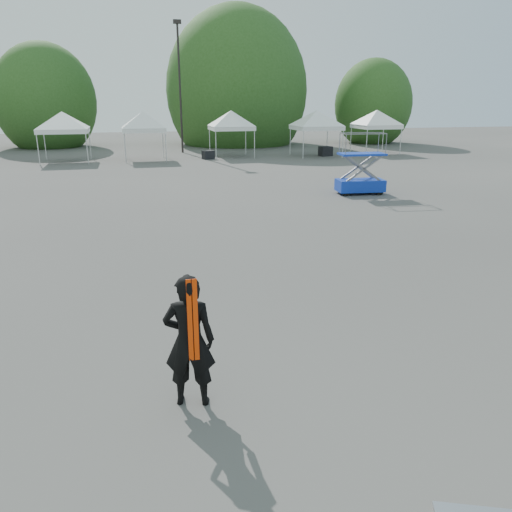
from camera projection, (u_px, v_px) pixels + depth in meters
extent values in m
plane|color=#474442|center=(204.00, 317.00, 9.87)|extent=(120.00, 120.00, 0.00)
cylinder|color=black|center=(180.00, 91.00, 38.74)|extent=(0.16, 0.16, 9.50)
cube|color=black|center=(177.00, 22.00, 37.27)|extent=(0.60, 0.25, 0.30)
cylinder|color=#382314|center=(50.00, 134.00, 44.67)|extent=(0.36, 0.36, 2.27)
ellipsoid|color=#284F1A|center=(46.00, 101.00, 43.83)|extent=(4.16, 4.16, 4.78)
cylinder|color=#382314|center=(237.00, 129.00, 47.62)|extent=(0.36, 0.36, 2.80)
ellipsoid|color=#284F1A|center=(237.00, 91.00, 46.58)|extent=(5.12, 5.12, 5.89)
cylinder|color=#382314|center=(371.00, 132.00, 48.89)|extent=(0.36, 0.36, 2.10)
ellipsoid|color=#284F1A|center=(373.00, 104.00, 48.12)|extent=(3.84, 3.84, 4.42)
cylinder|color=silver|center=(38.00, 149.00, 32.35)|extent=(0.06, 0.06, 2.00)
cylinder|color=silver|center=(87.00, 148.00, 33.06)|extent=(0.06, 0.06, 2.00)
cylinder|color=silver|center=(45.00, 145.00, 35.16)|extent=(0.06, 0.06, 2.00)
cylinder|color=silver|center=(90.00, 144.00, 35.86)|extent=(0.06, 0.06, 2.00)
cube|color=white|center=(64.00, 131.00, 33.78)|extent=(3.23, 3.23, 0.30)
pyramid|color=white|center=(61.00, 111.00, 33.41)|extent=(4.57, 4.57, 1.10)
cylinder|color=silver|center=(125.00, 148.00, 33.44)|extent=(0.06, 0.06, 2.00)
cylinder|color=silver|center=(166.00, 147.00, 34.07)|extent=(0.06, 0.06, 2.00)
cylinder|color=silver|center=(125.00, 144.00, 35.94)|extent=(0.06, 0.06, 2.00)
cylinder|color=silver|center=(163.00, 144.00, 36.57)|extent=(0.06, 0.06, 2.00)
cube|color=white|center=(144.00, 130.00, 34.68)|extent=(2.91, 2.91, 0.30)
pyramid|color=white|center=(143.00, 111.00, 34.30)|extent=(4.12, 4.12, 1.10)
cylinder|color=silver|center=(216.00, 145.00, 35.51)|extent=(0.06, 0.06, 2.00)
cylinder|color=silver|center=(255.00, 144.00, 36.17)|extent=(0.06, 0.06, 2.00)
cylinder|color=silver|center=(210.00, 142.00, 38.14)|extent=(0.06, 0.06, 2.00)
cylinder|color=silver|center=(246.00, 141.00, 38.80)|extent=(0.06, 0.06, 2.00)
cube|color=white|center=(231.00, 128.00, 36.83)|extent=(3.04, 3.04, 0.30)
pyramid|color=white|center=(231.00, 110.00, 36.46)|extent=(4.29, 4.29, 1.10)
cylinder|color=silver|center=(303.00, 145.00, 35.69)|extent=(0.06, 0.06, 2.00)
cylinder|color=silver|center=(343.00, 144.00, 36.40)|extent=(0.06, 0.06, 2.00)
cylinder|color=silver|center=(290.00, 141.00, 38.51)|extent=(0.06, 0.06, 2.00)
cylinder|color=silver|center=(327.00, 141.00, 39.22)|extent=(0.06, 0.06, 2.00)
cube|color=white|center=(316.00, 128.00, 37.13)|extent=(3.25, 3.25, 0.30)
pyramid|color=white|center=(317.00, 110.00, 36.76)|extent=(4.60, 4.60, 1.10)
cylinder|color=silver|center=(367.00, 142.00, 37.56)|extent=(0.06, 0.06, 2.00)
cylinder|color=silver|center=(401.00, 142.00, 38.22)|extent=(0.06, 0.06, 2.00)
cylinder|color=silver|center=(351.00, 140.00, 40.20)|extent=(0.06, 0.06, 2.00)
cylinder|color=silver|center=(383.00, 139.00, 40.86)|extent=(0.06, 0.06, 2.00)
cube|color=white|center=(376.00, 126.00, 38.89)|extent=(3.05, 3.05, 0.30)
pyramid|color=white|center=(377.00, 110.00, 38.51)|extent=(4.31, 4.31, 1.10)
imported|color=black|center=(189.00, 341.00, 6.81)|extent=(0.79, 0.60, 1.93)
cube|color=#F73904|center=(190.00, 321.00, 6.52)|extent=(0.15, 0.03, 1.16)
cube|color=#0D3BB2|center=(360.00, 185.00, 22.58)|extent=(2.18, 1.24, 0.52)
cube|color=#0D3BB2|center=(362.00, 154.00, 22.16)|extent=(2.09, 1.18, 0.09)
cylinder|color=black|center=(346.00, 193.00, 22.13)|extent=(0.32, 0.16, 0.31)
cylinder|color=black|center=(380.00, 192.00, 22.35)|extent=(0.32, 0.16, 0.31)
cylinder|color=black|center=(340.00, 189.00, 22.95)|extent=(0.32, 0.16, 0.31)
cylinder|color=black|center=(373.00, 188.00, 23.17)|extent=(0.32, 0.16, 0.31)
cube|color=black|center=(208.00, 155.00, 35.74)|extent=(0.92, 0.81, 0.60)
cube|color=black|center=(325.00, 151.00, 37.76)|extent=(1.01, 0.85, 0.70)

